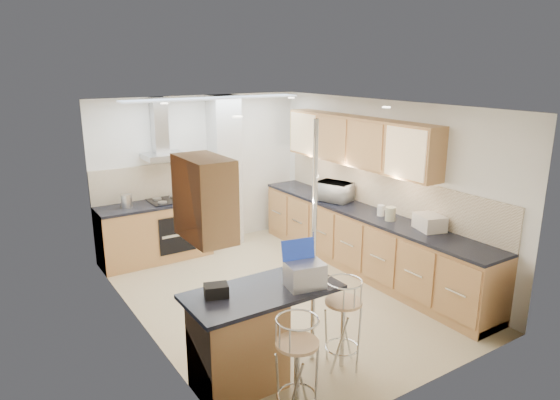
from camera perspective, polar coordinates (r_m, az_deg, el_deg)
ground at (r=6.81m, az=-0.10°, el=-10.71°), size 4.80×4.80×0.00m
room_shell at (r=6.76m, az=0.47°, el=2.98°), size 3.64×4.84×2.51m
right_counter at (r=7.49m, az=9.61°, el=-4.63°), size 0.63×4.40×0.92m
back_counter at (r=8.02m, az=-14.12°, el=-3.51°), size 1.70×0.63×0.92m
peninsula at (r=4.97m, az=-1.97°, el=-15.05°), size 1.47×0.72×0.94m
microwave at (r=7.79m, az=6.22°, el=0.96°), size 0.51×0.62×0.30m
laptop at (r=4.77m, az=2.87°, el=-8.54°), size 0.39×0.32×0.24m
bag at (r=4.64m, az=-7.30°, el=-10.23°), size 0.25×0.21×0.12m
bar_stool_near at (r=4.48m, az=1.95°, el=-18.69°), size 0.40×0.40×0.96m
bar_stool_end at (r=5.17m, az=7.19°, el=-13.85°), size 0.43×0.43×0.96m
jar_a at (r=8.29m, az=4.37°, el=1.46°), size 0.14×0.14×0.17m
jar_b at (r=8.12m, az=5.91°, el=1.04°), size 0.13×0.13×0.15m
jar_c at (r=6.95m, az=12.50°, el=-1.55°), size 0.15×0.15×0.19m
jar_d at (r=7.15m, az=11.45°, el=-1.17°), size 0.13×0.13×0.15m
bread_bin at (r=6.69m, az=16.73°, el=-2.45°), size 0.40×0.45×0.20m
kettle at (r=7.74m, az=-17.14°, el=-0.10°), size 0.16×0.16×0.20m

